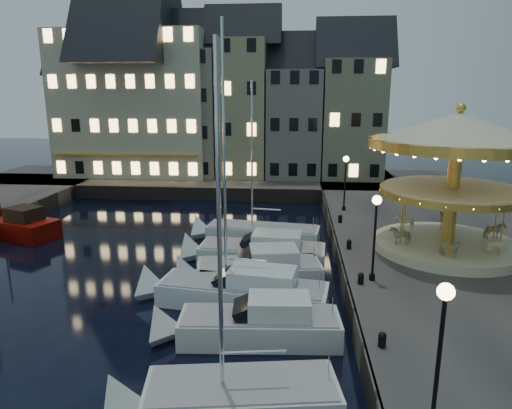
# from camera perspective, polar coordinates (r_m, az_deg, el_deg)

# --- Properties ---
(ground) EXTENTS (160.00, 160.00, 0.00)m
(ground) POSITION_cam_1_polar(r_m,az_deg,el_deg) (22.47, -4.41, -12.81)
(ground) COLOR black
(ground) RESTS_ON ground
(quay_east) EXTENTS (16.00, 56.00, 1.30)m
(quay_east) POSITION_cam_1_polar(r_m,az_deg,el_deg) (29.44, 25.89, -6.27)
(quay_east) COLOR #474442
(quay_east) RESTS_ON ground
(quay_north) EXTENTS (44.00, 12.00, 1.30)m
(quay_north) POSITION_cam_1_polar(r_m,az_deg,el_deg) (50.05, -8.33, 2.80)
(quay_north) COLOR #474442
(quay_north) RESTS_ON ground
(quaywall_e) EXTENTS (0.15, 44.00, 1.30)m
(quaywall_e) POSITION_cam_1_polar(r_m,az_deg,el_deg) (27.59, 10.10, -6.35)
(quaywall_e) COLOR #47423A
(quaywall_e) RESTS_ON ground
(quaywall_n) EXTENTS (48.00, 0.15, 1.30)m
(quaywall_n) POSITION_cam_1_polar(r_m,az_deg,el_deg) (43.88, -7.55, 1.28)
(quaywall_n) COLOR #47423A
(quaywall_n) RESTS_ON ground
(streetlamp_a) EXTENTS (0.44, 0.44, 4.17)m
(streetlamp_a) POSITION_cam_1_polar(r_m,az_deg,el_deg) (12.95, 22.13, -15.05)
(streetlamp_a) COLOR black
(streetlamp_a) RESTS_ON quay_east
(streetlamp_b) EXTENTS (0.44, 0.44, 4.17)m
(streetlamp_b) POSITION_cam_1_polar(r_m,az_deg,el_deg) (22.00, 14.69, -2.59)
(streetlamp_b) COLOR black
(streetlamp_b) RESTS_ON quay_east
(streetlamp_c) EXTENTS (0.44, 0.44, 4.17)m
(streetlamp_c) POSITION_cam_1_polar(r_m,az_deg,el_deg) (35.05, 11.11, 3.61)
(streetlamp_c) COLOR black
(streetlamp_c) RESTS_ON quay_east
(bollard_a) EXTENTS (0.30, 0.30, 0.57)m
(bollard_a) POSITION_cam_1_polar(r_m,az_deg,el_deg) (17.35, 15.50, -15.88)
(bollard_a) COLOR black
(bollard_a) RESTS_ON quay_east
(bollard_b) EXTENTS (0.30, 0.30, 0.57)m
(bollard_b) POSITION_cam_1_polar(r_m,az_deg,el_deg) (22.23, 12.98, -8.91)
(bollard_b) COLOR black
(bollard_b) RESTS_ON quay_east
(bollard_c) EXTENTS (0.30, 0.30, 0.57)m
(bollard_c) POSITION_cam_1_polar(r_m,az_deg,el_deg) (26.88, 11.55, -4.82)
(bollard_c) COLOR black
(bollard_c) RESTS_ON quay_east
(bollard_d) EXTENTS (0.30, 0.30, 0.57)m
(bollard_d) POSITION_cam_1_polar(r_m,az_deg,el_deg) (32.11, 10.48, -1.71)
(bollard_d) COLOR black
(bollard_d) RESTS_ON quay_east
(townhouse_na) EXTENTS (5.50, 8.00, 12.80)m
(townhouse_na) POSITION_cam_1_polar(r_m,az_deg,el_deg) (54.88, -20.09, 10.58)
(townhouse_na) COLOR slate
(townhouse_na) RESTS_ON quay_north
(townhouse_nb) EXTENTS (6.16, 8.00, 13.80)m
(townhouse_nb) POSITION_cam_1_polar(r_m,az_deg,el_deg) (52.82, -14.65, 11.41)
(townhouse_nb) COLOR slate
(townhouse_nb) RESTS_ON quay_north
(townhouse_nc) EXTENTS (6.82, 8.00, 14.80)m
(townhouse_nc) POSITION_cam_1_polar(r_m,az_deg,el_deg) (51.12, -8.13, 12.21)
(townhouse_nc) COLOR gray
(townhouse_nc) RESTS_ON quay_north
(townhouse_nd) EXTENTS (5.50, 8.00, 15.80)m
(townhouse_nd) POSITION_cam_1_polar(r_m,az_deg,el_deg) (50.14, -1.57, 12.89)
(townhouse_nd) COLOR gray
(townhouse_nd) RESTS_ON quay_north
(townhouse_ne) EXTENTS (6.16, 8.00, 12.80)m
(townhouse_ne) POSITION_cam_1_polar(r_m,az_deg,el_deg) (49.87, 4.79, 11.11)
(townhouse_ne) COLOR slate
(townhouse_ne) RESTS_ON quay_north
(townhouse_nf) EXTENTS (6.82, 8.00, 13.80)m
(townhouse_nf) POSITION_cam_1_polar(r_m,az_deg,el_deg) (50.19, 11.87, 11.46)
(townhouse_nf) COLOR gray
(townhouse_nf) RESTS_ON quay_north
(hotel_corner) EXTENTS (17.60, 9.00, 16.80)m
(hotel_corner) POSITION_cam_1_polar(r_m,az_deg,el_deg) (52.77, -14.70, 13.04)
(hotel_corner) COLOR beige
(hotel_corner) RESTS_ON quay_north
(motorboat_a) EXTENTS (7.29, 3.30, 12.04)m
(motorboat_a) POSITION_cam_1_polar(r_m,az_deg,el_deg) (15.81, -4.03, -23.20)
(motorboat_a) COLOR silver
(motorboat_a) RESTS_ON ground
(motorboat_b) EXTENTS (7.73, 2.66, 2.15)m
(motorboat_b) POSITION_cam_1_polar(r_m,az_deg,el_deg) (19.57, -0.79, -14.93)
(motorboat_b) COLOR silver
(motorboat_b) RESTS_ON ground
(motorboat_c) EXTENTS (9.28, 3.59, 12.27)m
(motorboat_c) POSITION_cam_1_polar(r_m,az_deg,el_deg) (22.55, -2.68, -10.77)
(motorboat_c) COLOR silver
(motorboat_c) RESTS_ON ground
(motorboat_d) EXTENTS (7.81, 3.73, 2.15)m
(motorboat_d) POSITION_cam_1_polar(r_m,az_deg,el_deg) (24.97, -0.56, -8.35)
(motorboat_d) COLOR silver
(motorboat_d) RESTS_ON ground
(motorboat_e) EXTENTS (8.62, 3.12, 2.15)m
(motorboat_e) POSITION_cam_1_polar(r_m,az_deg,el_deg) (27.74, -0.07, -6.03)
(motorboat_e) COLOR silver
(motorboat_e) RESTS_ON ground
(motorboat_f) EXTENTS (8.81, 3.36, 11.64)m
(motorboat_f) POSITION_cam_1_polar(r_m,az_deg,el_deg) (31.74, -0.16, -3.67)
(motorboat_f) COLOR silver
(motorboat_f) RESTS_ON ground
(red_fishing_boat) EXTENTS (7.77, 4.92, 5.90)m
(red_fishing_boat) POSITION_cam_1_polar(r_m,az_deg,el_deg) (37.37, -28.09, -2.38)
(red_fishing_boat) COLOR #710803
(red_fishing_boat) RESTS_ON ground
(carousel) EXTENTS (9.39, 9.39, 8.22)m
(carousel) POSITION_cam_1_polar(r_m,az_deg,el_deg) (27.26, 23.76, 5.60)
(carousel) COLOR beige
(carousel) RESTS_ON quay_east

